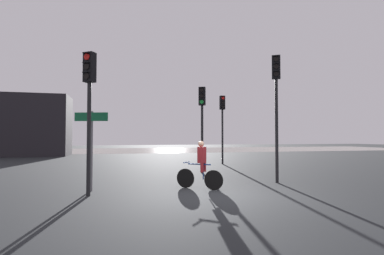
{
  "coord_description": "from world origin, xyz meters",
  "views": [
    {
      "loc": [
        -2.83,
        -8.57,
        1.74
      ],
      "look_at": [
        0.5,
        5.0,
        2.2
      ],
      "focal_mm": 28.0,
      "sensor_mm": 36.0,
      "label": 1
    }
  ],
  "objects_px": {
    "traffic_light_near_left": "(89,96)",
    "direction_sign_post": "(91,139)",
    "distant_building": "(10,125)",
    "traffic_light_near_right": "(276,95)",
    "traffic_light_far_right": "(222,117)",
    "cyclist": "(201,165)",
    "traffic_light_center": "(202,113)"
  },
  "relations": [
    {
      "from": "traffic_light_center",
      "to": "direction_sign_post",
      "type": "relative_size",
      "value": 1.62
    },
    {
      "from": "distant_building",
      "to": "direction_sign_post",
      "type": "relative_size",
      "value": 3.97
    },
    {
      "from": "traffic_light_far_right",
      "to": "cyclist",
      "type": "height_order",
      "value": "traffic_light_far_right"
    },
    {
      "from": "distant_building",
      "to": "traffic_light_far_right",
      "type": "height_order",
      "value": "distant_building"
    },
    {
      "from": "distant_building",
      "to": "direction_sign_post",
      "type": "xyz_separation_m",
      "value": [
        8.92,
        -20.51,
        -1.14
      ]
    },
    {
      "from": "traffic_light_near_left",
      "to": "cyclist",
      "type": "xyz_separation_m",
      "value": [
        3.57,
        0.34,
        -2.17
      ]
    },
    {
      "from": "traffic_light_near_right",
      "to": "direction_sign_post",
      "type": "bearing_deg",
      "value": 30.23
    },
    {
      "from": "direction_sign_post",
      "to": "cyclist",
      "type": "bearing_deg",
      "value": -171.3
    },
    {
      "from": "traffic_light_near_left",
      "to": "traffic_light_center",
      "type": "height_order",
      "value": "traffic_light_near_left"
    },
    {
      "from": "traffic_light_near_right",
      "to": "traffic_light_far_right",
      "type": "bearing_deg",
      "value": -65.81
    },
    {
      "from": "traffic_light_far_right",
      "to": "direction_sign_post",
      "type": "xyz_separation_m",
      "value": [
        -7.45,
        -8.24,
        -1.41
      ]
    },
    {
      "from": "traffic_light_far_right",
      "to": "traffic_light_near_left",
      "type": "bearing_deg",
      "value": 50.14
    },
    {
      "from": "traffic_light_near_right",
      "to": "traffic_light_near_left",
      "type": "bearing_deg",
      "value": 37.33
    },
    {
      "from": "distant_building",
      "to": "traffic_light_center",
      "type": "distance_m",
      "value": 21.57
    },
    {
      "from": "traffic_light_far_right",
      "to": "traffic_light_near_right",
      "type": "relative_size",
      "value": 0.91
    },
    {
      "from": "distant_building",
      "to": "traffic_light_near_left",
      "type": "relative_size",
      "value": 2.4
    },
    {
      "from": "traffic_light_near_right",
      "to": "traffic_light_center",
      "type": "distance_m",
      "value": 4.25
    },
    {
      "from": "traffic_light_near_right",
      "to": "cyclist",
      "type": "relative_size",
      "value": 3.03
    },
    {
      "from": "traffic_light_center",
      "to": "direction_sign_post",
      "type": "distance_m",
      "value": 6.35
    },
    {
      "from": "direction_sign_post",
      "to": "traffic_light_far_right",
      "type": "bearing_deg",
      "value": -115.36
    },
    {
      "from": "distant_building",
      "to": "traffic_light_far_right",
      "type": "distance_m",
      "value": 20.47
    },
    {
      "from": "traffic_light_far_right",
      "to": "traffic_light_near_right",
      "type": "distance_m",
      "value": 8.13
    },
    {
      "from": "traffic_light_center",
      "to": "cyclist",
      "type": "relative_size",
      "value": 2.61
    },
    {
      "from": "traffic_light_near_right",
      "to": "direction_sign_post",
      "type": "height_order",
      "value": "traffic_light_near_right"
    },
    {
      "from": "traffic_light_near_left",
      "to": "traffic_light_near_right",
      "type": "distance_m",
      "value": 6.86
    },
    {
      "from": "traffic_light_near_left",
      "to": "direction_sign_post",
      "type": "relative_size",
      "value": 1.65
    },
    {
      "from": "distant_building",
      "to": "traffic_light_near_right",
      "type": "relative_size",
      "value": 2.1
    },
    {
      "from": "traffic_light_far_right",
      "to": "traffic_light_near_right",
      "type": "xyz_separation_m",
      "value": [
        -0.68,
        -8.1,
        0.28
      ]
    },
    {
      "from": "traffic_light_near_left",
      "to": "traffic_light_center",
      "type": "relative_size",
      "value": 1.02
    },
    {
      "from": "direction_sign_post",
      "to": "traffic_light_near_right",
      "type": "bearing_deg",
      "value": -162.0
    },
    {
      "from": "traffic_light_far_right",
      "to": "traffic_light_near_left",
      "type": "height_order",
      "value": "traffic_light_far_right"
    },
    {
      "from": "traffic_light_near_right",
      "to": "traffic_light_center",
      "type": "bearing_deg",
      "value": -33.93
    }
  ]
}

